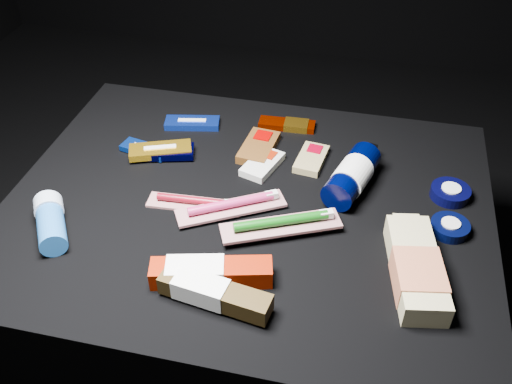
% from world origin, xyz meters
% --- Properties ---
extents(ground, '(3.00, 3.00, 0.00)m').
position_xyz_m(ground, '(0.00, 0.00, 0.00)').
color(ground, black).
rests_on(ground, ground).
extents(cloth_table, '(0.98, 0.78, 0.40)m').
position_xyz_m(cloth_table, '(0.00, 0.00, 0.20)').
color(cloth_table, black).
rests_on(cloth_table, ground).
extents(luna_bar_0, '(0.14, 0.07, 0.02)m').
position_xyz_m(luna_bar_0, '(-0.20, 0.24, 0.41)').
color(luna_bar_0, '#1231AD').
rests_on(luna_bar_0, cloth_table).
extents(luna_bar_1, '(0.12, 0.06, 0.01)m').
position_xyz_m(luna_bar_1, '(-0.27, 0.11, 0.41)').
color(luna_bar_1, '#0C339F').
rests_on(luna_bar_1, cloth_table).
extents(luna_bar_2, '(0.14, 0.08, 0.02)m').
position_xyz_m(luna_bar_2, '(-0.22, 0.11, 0.41)').
color(luna_bar_2, black).
rests_on(luna_bar_2, cloth_table).
extents(luna_bar_3, '(0.15, 0.10, 0.02)m').
position_xyz_m(luna_bar_3, '(-0.23, 0.11, 0.42)').
color(luna_bar_3, '#BE8A15').
rests_on(luna_bar_3, cloth_table).
extents(clif_bar_0, '(0.08, 0.13, 0.02)m').
position_xyz_m(clif_bar_0, '(-0.02, 0.18, 0.41)').
color(clif_bar_0, '#502E11').
rests_on(clif_bar_0, cloth_table).
extents(clif_bar_1, '(0.09, 0.12, 0.02)m').
position_xyz_m(clif_bar_1, '(0.01, 0.12, 0.41)').
color(clif_bar_1, silver).
rests_on(clif_bar_1, cloth_table).
extents(clif_bar_2, '(0.07, 0.11, 0.02)m').
position_xyz_m(clif_bar_2, '(0.11, 0.17, 0.41)').
color(clif_bar_2, '#978554').
rests_on(clif_bar_2, cloth_table).
extents(power_bar, '(0.14, 0.05, 0.02)m').
position_xyz_m(power_bar, '(0.04, 0.29, 0.41)').
color(power_bar, '#7A1300').
rests_on(power_bar, cloth_table).
extents(lotion_bottle, '(0.11, 0.22, 0.07)m').
position_xyz_m(lotion_bottle, '(0.20, 0.09, 0.43)').
color(lotion_bottle, black).
rests_on(lotion_bottle, cloth_table).
extents(cream_tin_upper, '(0.08, 0.08, 0.02)m').
position_xyz_m(cream_tin_upper, '(0.40, 0.11, 0.41)').
color(cream_tin_upper, black).
rests_on(cream_tin_upper, cloth_table).
extents(cream_tin_lower, '(0.07, 0.07, 0.02)m').
position_xyz_m(cream_tin_lower, '(0.40, 0.00, 0.41)').
color(cream_tin_lower, black).
rests_on(cream_tin_lower, cloth_table).
extents(bodywash_bottle, '(0.12, 0.24, 0.05)m').
position_xyz_m(bodywash_bottle, '(0.33, -0.14, 0.42)').
color(bodywash_bottle, '#C2B581').
rests_on(bodywash_bottle, cloth_table).
extents(deodorant_stick, '(0.12, 0.14, 0.06)m').
position_xyz_m(deodorant_stick, '(-0.34, -0.17, 0.43)').
color(deodorant_stick, '#1F5CA9').
rests_on(deodorant_stick, cloth_table).
extents(toothbrush_pack_0, '(0.19, 0.06, 0.02)m').
position_xyz_m(toothbrush_pack_0, '(-0.10, -0.04, 0.41)').
color(toothbrush_pack_0, '#B1A8A5').
rests_on(toothbrush_pack_0, cloth_table).
extents(toothbrush_pack_1, '(0.22, 0.15, 0.02)m').
position_xyz_m(toothbrush_pack_1, '(-0.02, -0.04, 0.42)').
color(toothbrush_pack_1, '#BCB5B0').
rests_on(toothbrush_pack_1, cloth_table).
extents(toothbrush_pack_2, '(0.23, 0.14, 0.03)m').
position_xyz_m(toothbrush_pack_2, '(0.09, -0.07, 0.42)').
color(toothbrush_pack_2, '#ADA7A3').
rests_on(toothbrush_pack_2, cloth_table).
extents(toothpaste_carton_red, '(0.22, 0.10, 0.04)m').
position_xyz_m(toothpaste_carton_red, '(-0.02, -0.22, 0.42)').
color(toothpaste_carton_red, '#7D1300').
rests_on(toothpaste_carton_red, cloth_table).
extents(toothpaste_carton_green, '(0.20, 0.07, 0.04)m').
position_xyz_m(toothpaste_carton_green, '(-0.00, -0.27, 0.42)').
color(toothpaste_carton_green, '#31230D').
rests_on(toothpaste_carton_green, cloth_table).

